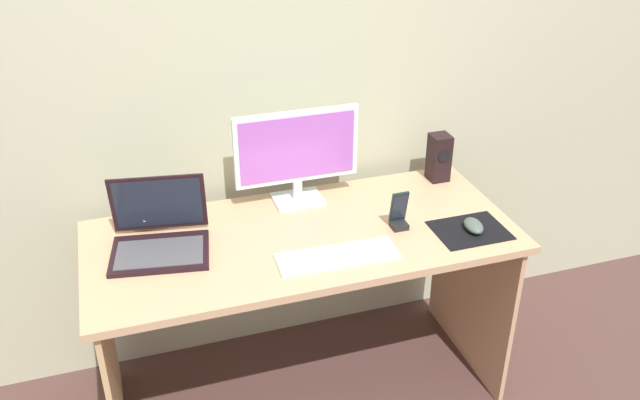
{
  "coord_description": "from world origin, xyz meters",
  "views": [
    {
      "loc": [
        -0.55,
        -1.91,
        1.96
      ],
      "look_at": [
        0.06,
        -0.02,
        0.86
      ],
      "focal_mm": 38.14,
      "sensor_mm": 36.0,
      "label": 1
    }
  ],
  "objects_px": {
    "monitor": "(297,154)",
    "phone_in_dock": "(399,215)",
    "laptop": "(160,236)",
    "fishbowl": "(147,207)",
    "speaker_right": "(439,157)",
    "mouse": "(474,226)",
    "keyboard_external": "(337,256)"
  },
  "relations": [
    {
      "from": "fishbowl",
      "to": "mouse",
      "type": "height_order",
      "value": "fishbowl"
    },
    {
      "from": "laptop",
      "to": "phone_in_dock",
      "type": "distance_m",
      "value": 0.81
    },
    {
      "from": "laptop",
      "to": "mouse",
      "type": "height_order",
      "value": "laptop"
    },
    {
      "from": "speaker_right",
      "to": "fishbowl",
      "type": "bearing_deg",
      "value": -179.84
    },
    {
      "from": "monitor",
      "to": "speaker_right",
      "type": "height_order",
      "value": "monitor"
    },
    {
      "from": "keyboard_external",
      "to": "phone_in_dock",
      "type": "xyz_separation_m",
      "value": [
        0.27,
        0.12,
        0.04
      ]
    },
    {
      "from": "keyboard_external",
      "to": "speaker_right",
      "type": "bearing_deg",
      "value": 38.16
    },
    {
      "from": "mouse",
      "to": "phone_in_dock",
      "type": "relative_size",
      "value": 0.72
    },
    {
      "from": "speaker_right",
      "to": "keyboard_external",
      "type": "distance_m",
      "value": 0.7
    },
    {
      "from": "laptop",
      "to": "mouse",
      "type": "distance_m",
      "value": 1.07
    },
    {
      "from": "speaker_right",
      "to": "monitor",
      "type": "bearing_deg",
      "value": -179.8
    },
    {
      "from": "speaker_right",
      "to": "keyboard_external",
      "type": "height_order",
      "value": "speaker_right"
    },
    {
      "from": "fishbowl",
      "to": "monitor",
      "type": "bearing_deg",
      "value": 0.11
    },
    {
      "from": "speaker_right",
      "to": "laptop",
      "type": "xyz_separation_m",
      "value": [
        -1.1,
        -0.17,
        -0.05
      ]
    },
    {
      "from": "monitor",
      "to": "laptop",
      "type": "distance_m",
      "value": 0.57
    },
    {
      "from": "fishbowl",
      "to": "laptop",
      "type": "bearing_deg",
      "value": -82.28
    },
    {
      "from": "speaker_right",
      "to": "mouse",
      "type": "height_order",
      "value": "speaker_right"
    },
    {
      "from": "mouse",
      "to": "phone_in_dock",
      "type": "bearing_deg",
      "value": 163.78
    },
    {
      "from": "speaker_right",
      "to": "phone_in_dock",
      "type": "height_order",
      "value": "speaker_right"
    },
    {
      "from": "mouse",
      "to": "phone_in_dock",
      "type": "height_order",
      "value": "phone_in_dock"
    },
    {
      "from": "monitor",
      "to": "laptop",
      "type": "bearing_deg",
      "value": -161.8
    },
    {
      "from": "mouse",
      "to": "phone_in_dock",
      "type": "distance_m",
      "value": 0.26
    },
    {
      "from": "laptop",
      "to": "fishbowl",
      "type": "distance_m",
      "value": 0.17
    },
    {
      "from": "laptop",
      "to": "mouse",
      "type": "xyz_separation_m",
      "value": [
        1.04,
        -0.22,
        -0.03
      ]
    },
    {
      "from": "monitor",
      "to": "phone_in_dock",
      "type": "height_order",
      "value": "monitor"
    },
    {
      "from": "monitor",
      "to": "fishbowl",
      "type": "xyz_separation_m",
      "value": [
        -0.55,
        -0.0,
        -0.12
      ]
    },
    {
      "from": "speaker_right",
      "to": "laptop",
      "type": "relative_size",
      "value": 0.53
    },
    {
      "from": "monitor",
      "to": "laptop",
      "type": "relative_size",
      "value": 1.3
    },
    {
      "from": "laptop",
      "to": "fishbowl",
      "type": "relative_size",
      "value": 2.4
    },
    {
      "from": "monitor",
      "to": "fishbowl",
      "type": "bearing_deg",
      "value": -179.89
    },
    {
      "from": "monitor",
      "to": "phone_in_dock",
      "type": "distance_m",
      "value": 0.43
    },
    {
      "from": "speaker_right",
      "to": "laptop",
      "type": "distance_m",
      "value": 1.12
    }
  ]
}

